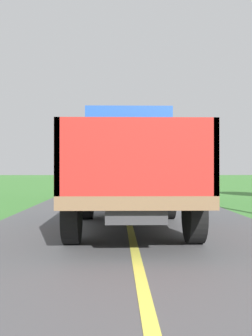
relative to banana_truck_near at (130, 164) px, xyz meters
name	(u,v)px	position (x,y,z in m)	size (l,w,h in m)	color
banana_truck_near	(130,164)	(0.00, 0.00, 0.00)	(2.38, 5.82, 2.80)	#2D2D30
banana_truck_far	(128,167)	(0.21, 9.50, 0.00)	(2.38, 5.81, 2.80)	#2D2D30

